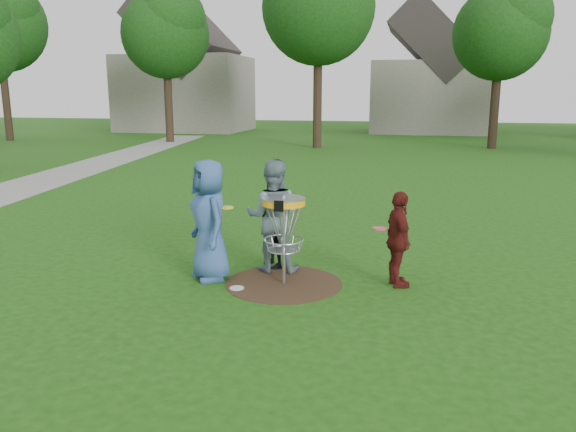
% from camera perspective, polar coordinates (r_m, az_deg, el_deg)
% --- Properties ---
extents(ground, '(100.00, 100.00, 0.00)m').
position_cam_1_polar(ground, '(8.69, -0.42, -6.87)').
color(ground, '#19470F').
rests_on(ground, ground).
extents(dirt_patch, '(1.80, 1.80, 0.01)m').
position_cam_1_polar(dirt_patch, '(8.68, -0.42, -6.85)').
color(dirt_patch, '#47331E').
rests_on(dirt_patch, ground).
extents(concrete_path, '(7.75, 39.92, 0.02)m').
position_cam_1_polar(concrete_path, '(20.08, -23.99, 3.18)').
color(concrete_path, '#9E9E99').
rests_on(concrete_path, ground).
extents(player_blue, '(1.05, 1.09, 1.88)m').
position_cam_1_polar(player_blue, '(8.75, -7.97, -0.43)').
color(player_blue, '#33558E').
rests_on(player_blue, ground).
extents(player_black, '(0.75, 0.78, 1.81)m').
position_cam_1_polar(player_black, '(9.29, -1.47, 0.20)').
color(player_black, black).
rests_on(player_black, ground).
extents(player_grey, '(0.97, 0.81, 1.83)m').
position_cam_1_polar(player_grey, '(9.09, -1.56, -0.02)').
color(player_grey, slate).
rests_on(player_grey, ground).
extents(player_maroon, '(0.62, 0.92, 1.46)m').
position_cam_1_polar(player_maroon, '(8.54, 11.16, -2.36)').
color(player_maroon, '#541713').
rests_on(player_maroon, ground).
extents(disc_on_grass, '(0.22, 0.22, 0.02)m').
position_cam_1_polar(disc_on_grass, '(8.49, -5.22, -7.32)').
color(disc_on_grass, silver).
rests_on(disc_on_grass, ground).
extents(disc_golf_basket, '(0.66, 0.67, 1.38)m').
position_cam_1_polar(disc_golf_basket, '(8.40, -0.43, -0.30)').
color(disc_golf_basket, '#9EA0A5').
rests_on(disc_golf_basket, ground).
extents(held_discs, '(2.54, 0.79, 0.28)m').
position_cam_1_polar(held_discs, '(8.67, 0.12, 0.43)').
color(held_discs, yellow).
rests_on(held_discs, ground).
extents(tree_row, '(51.20, 17.42, 9.90)m').
position_cam_1_polar(tree_row, '(28.89, 9.96, 18.91)').
color(tree_row, '#38281C').
rests_on(tree_row, ground).
extents(house_row, '(44.50, 10.65, 11.62)m').
position_cam_1_polar(house_row, '(41.19, 16.82, 13.72)').
color(house_row, gray).
rests_on(house_row, ground).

